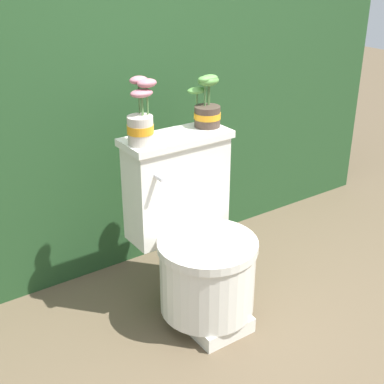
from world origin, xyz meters
name	(u,v)px	position (x,y,z in m)	size (l,w,h in m)	color
ground_plane	(218,308)	(0.00, 0.00, 0.00)	(12.00, 12.00, 0.00)	brown
hedge_backdrop	(105,107)	(0.00, 1.04, 0.69)	(3.08, 0.91, 1.38)	#234723
toilet	(196,244)	(-0.09, 0.05, 0.34)	(0.46, 0.53, 0.79)	silver
potted_plant_left	(141,119)	(-0.26, 0.18, 0.89)	(0.13, 0.11, 0.26)	beige
potted_plant_midleft	(207,106)	(0.08, 0.21, 0.88)	(0.13, 0.13, 0.22)	#47382D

